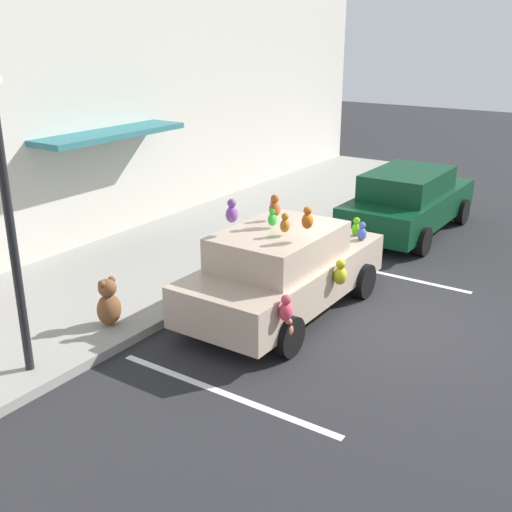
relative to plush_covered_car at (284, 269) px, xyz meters
name	(u,v)px	position (x,y,z in m)	size (l,w,h in m)	color
ground_plane	(388,323)	(0.63, -1.69, -0.80)	(60.00, 60.00, 0.00)	#262628
sidewalk	(164,261)	(0.63, 3.31, -0.73)	(24.00, 4.00, 0.15)	gray
storefront_building	(80,102)	(0.63, 5.45, 2.39)	(24.00, 1.25, 6.40)	beige
parking_stripe_front	(382,273)	(2.68, -0.69, -0.80)	(0.12, 3.60, 0.01)	silver
parking_stripe_rear	(224,393)	(-2.65, -0.69, -0.80)	(0.12, 3.60, 0.01)	silver
plush_covered_car	(284,269)	(0.00, 0.00, 0.00)	(4.26, 2.07, 2.13)	tan
parked_sedan_behind	(409,201)	(5.51, -0.09, -0.01)	(4.52, 1.97, 1.54)	#0A381E
teddy_bear_on_sidewalk	(109,303)	(-2.23, 1.91, -0.28)	(0.42, 0.35, 0.80)	brown
street_lamp_post	(6,198)	(-3.85, 1.81, 1.82)	(0.28, 0.28, 4.07)	black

